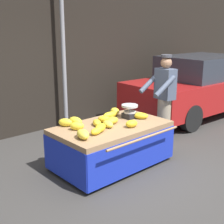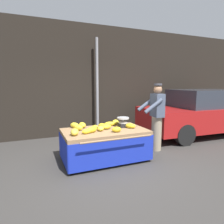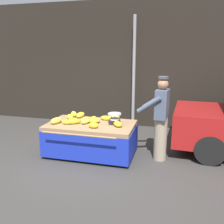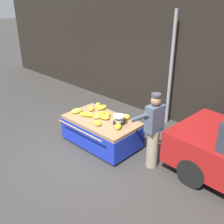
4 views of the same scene
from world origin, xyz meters
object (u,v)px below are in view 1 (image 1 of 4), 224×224
(street_pole, at_px, (64,58))
(banana_bunch_3, at_px, (65,122))
(banana_bunch_7, at_px, (76,121))
(banana_bunch_8, at_px, (115,111))
(banana_cart, at_px, (112,136))
(banana_bunch_0, at_px, (141,116))
(banana_bunch_1, at_px, (112,120))
(banana_bunch_6, at_px, (96,131))
(parked_car, at_px, (198,86))
(banana_bunch_10, at_px, (108,124))
(banana_bunch_4, at_px, (83,134))
(weighing_scale, at_px, (130,111))
(banana_bunch_9, at_px, (110,115))
(banana_bunch_12, at_px, (132,124))
(banana_bunch_2, at_px, (97,123))
(banana_bunch_11, at_px, (77,126))
(banana_bunch_5, at_px, (105,119))
(vendor_person, at_px, (164,99))
(banana_bunch_13, at_px, (100,128))

(street_pole, distance_m, banana_bunch_3, 2.18)
(banana_bunch_7, distance_m, banana_bunch_8, 0.84)
(banana_cart, relative_size, banana_bunch_8, 9.15)
(banana_bunch_0, bearing_deg, banana_bunch_1, 167.64)
(banana_bunch_6, distance_m, parked_car, 4.29)
(banana_bunch_8, bearing_deg, banana_cart, -137.53)
(banana_bunch_10, distance_m, parked_car, 3.91)
(banana_bunch_4, relative_size, banana_bunch_7, 0.95)
(weighing_scale, relative_size, banana_bunch_9, 0.97)
(banana_bunch_4, bearing_deg, banana_bunch_10, 14.06)
(banana_bunch_8, bearing_deg, street_pole, 86.71)
(banana_bunch_4, bearing_deg, banana_bunch_0, 5.17)
(banana_bunch_0, bearing_deg, banana_bunch_12, -153.77)
(banana_cart, height_order, banana_bunch_2, banana_bunch_2)
(banana_bunch_1, distance_m, banana_bunch_4, 0.80)
(banana_bunch_8, height_order, banana_bunch_11, banana_bunch_8)
(banana_bunch_4, relative_size, banana_bunch_5, 1.24)
(weighing_scale, distance_m, banana_bunch_2, 0.69)
(banana_bunch_4, bearing_deg, banana_bunch_6, 2.12)
(banana_cart, height_order, weighing_scale, weighing_scale)
(banana_bunch_2, distance_m, banana_bunch_10, 0.20)
(banana_bunch_0, distance_m, banana_bunch_11, 1.19)
(banana_bunch_11, bearing_deg, banana_cart, -17.25)
(banana_bunch_1, height_order, banana_bunch_5, same)
(banana_bunch_2, bearing_deg, banana_bunch_3, 143.07)
(banana_bunch_8, bearing_deg, weighing_scale, -79.87)
(parked_car, bearing_deg, banana_bunch_9, -171.80)
(vendor_person, bearing_deg, banana_bunch_10, -174.73)
(banana_bunch_7, height_order, parked_car, parked_car)
(weighing_scale, bearing_deg, banana_bunch_0, -55.34)
(banana_cart, distance_m, banana_bunch_0, 0.65)
(street_pole, height_order, vendor_person, street_pole)
(banana_bunch_1, height_order, banana_bunch_2, banana_bunch_1)
(banana_bunch_4, bearing_deg, banana_bunch_2, 32.40)
(banana_bunch_7, distance_m, banana_bunch_11, 0.29)
(street_pole, bearing_deg, banana_bunch_0, -88.25)
(banana_bunch_1, bearing_deg, banana_bunch_5, 109.00)
(banana_cart, height_order, banana_bunch_9, banana_bunch_9)
(banana_bunch_5, bearing_deg, banana_bunch_7, 150.73)
(weighing_scale, distance_m, banana_bunch_6, 1.00)
(banana_bunch_0, bearing_deg, banana_bunch_5, 156.82)
(banana_bunch_3, xyz_separation_m, vendor_person, (2.03, -0.34, 0.12))
(banana_bunch_0, xyz_separation_m, vendor_person, (0.84, 0.18, 0.13))
(banana_bunch_7, xyz_separation_m, banana_bunch_9, (0.66, -0.10, -0.01))
(street_pole, bearing_deg, vendor_person, -65.80)
(banana_bunch_7, relative_size, banana_bunch_12, 1.46)
(banana_bunch_0, bearing_deg, banana_bunch_6, -174.13)
(street_pole, distance_m, banana_bunch_4, 2.75)
(weighing_scale, xyz_separation_m, parked_car, (3.21, 0.73, -0.06))
(weighing_scale, xyz_separation_m, banana_bunch_13, (-0.84, -0.21, -0.06))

